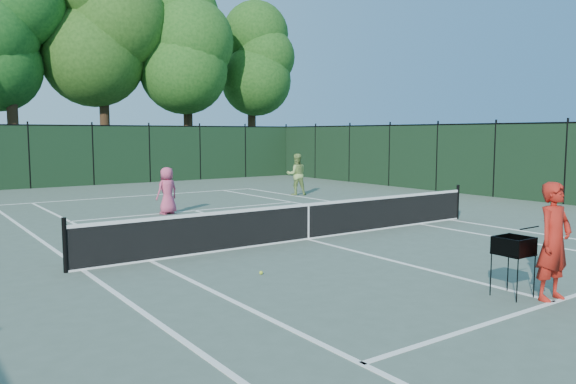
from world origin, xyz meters
TOP-DOWN VIEW (x-y plane):
  - ground at (0.00, 0.00)m, footprint 90.00×90.00m
  - sideline_doubles_left at (-5.49, 0.00)m, footprint 0.10×23.77m
  - sideline_doubles_right at (5.49, 0.00)m, footprint 0.10×23.77m
  - sideline_singles_left at (-4.12, 0.00)m, footprint 0.10×23.77m
  - sideline_singles_right at (4.12, 0.00)m, footprint 0.10×23.77m
  - baseline_far at (0.00, 11.88)m, footprint 10.97×0.10m
  - service_line_near at (0.00, -6.40)m, footprint 8.23×0.10m
  - service_line_far at (0.00, 6.40)m, footprint 8.23×0.10m
  - center_service_line at (0.00, 0.00)m, footprint 0.10×12.80m
  - tennis_net at (0.00, 0.00)m, footprint 11.69×0.09m
  - fence_far at (0.00, 18.00)m, footprint 24.00×0.05m
  - fence_right at (12.00, 0.00)m, footprint 0.05×36.00m
  - tree_2 at (-3.00, 21.80)m, footprint 6.00×6.00m
  - tree_3 at (2.00, 22.30)m, footprint 7.00×7.00m
  - tree_4 at (7.00, 21.60)m, footprint 6.20×6.20m
  - tree_5 at (12.00, 22.10)m, footprint 5.80×5.80m
  - coach at (0.08, -6.29)m, footprint 0.97×0.62m
  - player_pink at (-1.08, 6.18)m, footprint 0.84×0.64m
  - player_green at (5.73, 8.33)m, footprint 1.06×0.96m
  - ball_hopper at (-0.28, -5.83)m, footprint 0.56×0.56m
  - loose_ball_midcourt at (-2.84, -2.27)m, footprint 0.07×0.07m

SIDE VIEW (x-z plane):
  - ground at x=0.00m, z-range 0.00..0.00m
  - sideline_doubles_left at x=-5.49m, z-range 0.00..0.01m
  - sideline_doubles_right at x=5.49m, z-range 0.00..0.01m
  - sideline_singles_left at x=-4.12m, z-range 0.00..0.01m
  - sideline_singles_right at x=4.12m, z-range 0.00..0.01m
  - baseline_far at x=0.00m, z-range 0.00..0.01m
  - service_line_near at x=0.00m, z-range 0.00..0.01m
  - service_line_far at x=0.00m, z-range 0.00..0.01m
  - center_service_line at x=0.00m, z-range 0.00..0.01m
  - loose_ball_midcourt at x=-2.84m, z-range 0.00..0.07m
  - tennis_net at x=0.00m, z-range -0.05..1.01m
  - player_pink at x=-1.08m, z-range 0.00..1.54m
  - ball_hopper at x=-0.28m, z-range 0.33..1.32m
  - player_green at x=5.73m, z-range 0.00..1.77m
  - coach at x=0.08m, z-range 0.00..1.88m
  - fence_far at x=0.00m, z-range 0.00..3.00m
  - fence_right at x=12.00m, z-range 0.00..3.00m
  - tree_5 at x=12.00m, z-range 1.59..13.82m
  - tree_2 at x=-3.00m, z-range 1.53..13.93m
  - tree_4 at x=7.00m, z-range 1.66..14.63m
  - tree_3 at x=2.00m, z-range 1.78..16.23m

